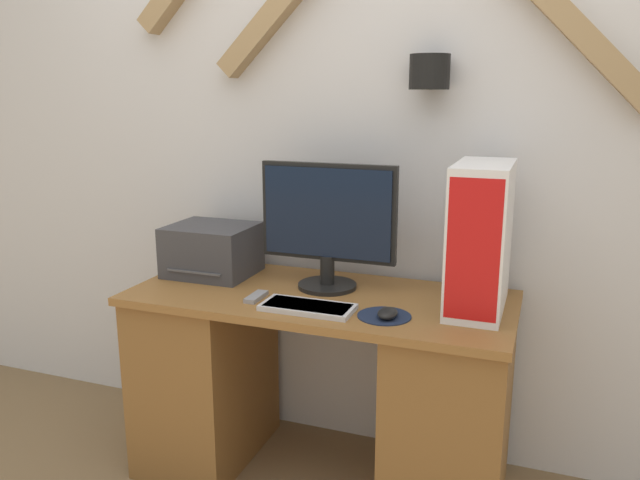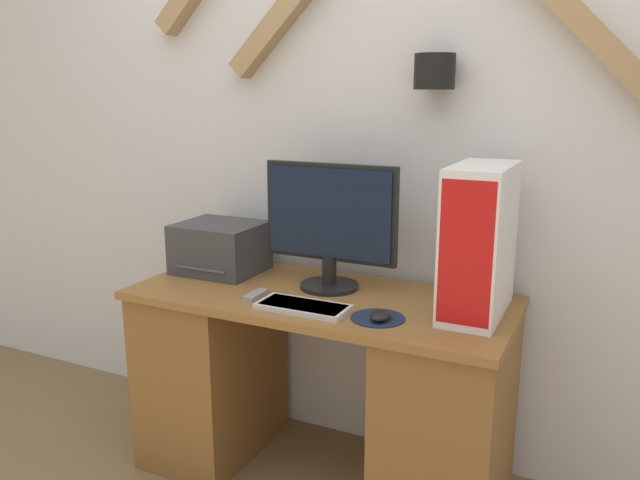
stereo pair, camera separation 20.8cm
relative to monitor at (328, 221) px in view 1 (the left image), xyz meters
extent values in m
cube|color=silver|center=(0.00, 0.28, 0.33)|extent=(6.40, 0.05, 2.70)
cube|color=#9E7F56|center=(-0.27, 0.21, 0.80)|extent=(0.55, 0.08, 0.55)
cylinder|color=black|center=(0.33, 0.18, 0.54)|extent=(0.15, 0.15, 0.12)
cube|color=brown|center=(0.00, -0.09, -0.27)|extent=(1.42, 0.62, 0.03)
cube|color=brown|center=(-0.50, -0.09, -0.65)|extent=(0.40, 0.57, 0.73)
cube|color=brown|center=(0.50, -0.09, -0.65)|extent=(0.40, 0.57, 0.73)
cylinder|color=black|center=(0.00, 0.00, -0.25)|extent=(0.23, 0.23, 0.02)
cylinder|color=black|center=(0.00, 0.00, -0.19)|extent=(0.06, 0.06, 0.11)
cube|color=black|center=(0.00, 0.01, 0.03)|extent=(0.53, 0.03, 0.37)
cube|color=black|center=(0.00, -0.01, 0.03)|extent=(0.49, 0.01, 0.33)
cube|color=silver|center=(0.02, -0.26, -0.25)|extent=(0.32, 0.15, 0.02)
cube|color=white|center=(0.02, -0.26, -0.24)|extent=(0.30, 0.12, 0.01)
cylinder|color=#19233D|center=(0.28, -0.23, -0.26)|extent=(0.18, 0.18, 0.00)
ellipsoid|color=black|center=(0.30, -0.25, -0.24)|extent=(0.06, 0.10, 0.03)
cube|color=white|center=(0.56, -0.04, -0.01)|extent=(0.18, 0.40, 0.50)
cube|color=red|center=(0.56, -0.23, -0.01)|extent=(0.16, 0.01, 0.45)
cube|color=#38383D|center=(-0.51, 0.01, -0.16)|extent=(0.34, 0.29, 0.20)
cube|color=#515156|center=(-0.51, -0.08, -0.21)|extent=(0.24, 0.13, 0.01)
cube|color=gray|center=(-0.20, -0.22, -0.25)|extent=(0.04, 0.12, 0.02)
camera|label=1|loc=(0.77, -2.15, 0.47)|focal=35.00mm
camera|label=2|loc=(0.96, -2.07, 0.47)|focal=35.00mm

